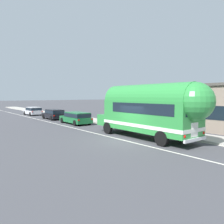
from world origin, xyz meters
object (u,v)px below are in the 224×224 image
(car_lead, at_px, (76,117))
(car_third, at_px, (33,111))
(painted_bus, at_px, (151,109))
(car_second, at_px, (54,114))

(car_lead, relative_size, car_third, 1.13)
(painted_bus, bearing_deg, car_lead, 90.37)
(car_lead, relative_size, car_second, 1.09)
(car_second, height_order, car_third, same)
(car_lead, bearing_deg, painted_bus, -89.63)
(car_second, bearing_deg, car_lead, -90.09)
(car_lead, distance_m, car_second, 6.34)
(painted_bus, distance_m, car_lead, 11.38)
(car_second, xyz_separation_m, car_third, (-0.06, 8.43, -0.00))
(painted_bus, relative_size, car_second, 2.32)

